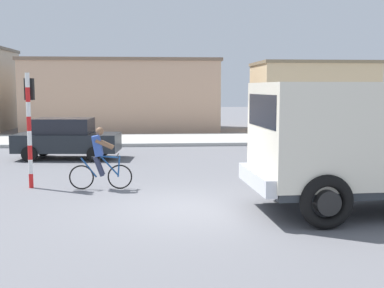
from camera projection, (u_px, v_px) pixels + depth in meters
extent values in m
plane|color=slate|center=(181.00, 207.00, 11.46)|extent=(120.00, 120.00, 0.00)
cube|color=#ADADA8|center=(166.00, 139.00, 25.67)|extent=(80.00, 5.00, 0.16)
cube|color=silver|center=(374.00, 132.00, 10.90)|extent=(5.32, 2.76, 2.20)
cube|color=#2D3338|center=(372.00, 184.00, 11.04)|extent=(5.21, 2.70, 0.16)
cube|color=silver|center=(256.00, 179.00, 10.67)|extent=(0.36, 2.38, 0.36)
cube|color=black|center=(264.00, 111.00, 10.52)|extent=(0.23, 2.13, 0.70)
torus|color=black|center=(327.00, 202.00, 9.58)|extent=(1.11, 0.30, 1.10)
cylinder|color=black|center=(327.00, 202.00, 9.58)|extent=(0.51, 0.32, 0.50)
torus|color=black|center=(285.00, 178.00, 12.10)|extent=(1.11, 0.30, 1.10)
cylinder|color=black|center=(285.00, 178.00, 12.10)|extent=(0.51, 0.32, 0.50)
torus|color=black|center=(120.00, 177.00, 13.47)|extent=(0.68, 0.04, 0.68)
torus|color=black|center=(82.00, 177.00, 13.40)|extent=(0.68, 0.04, 0.68)
cylinder|color=#1E4C8C|center=(107.00, 157.00, 13.38)|extent=(0.60, 0.05, 0.09)
cylinder|color=#1E4C8C|center=(109.00, 165.00, 13.42)|extent=(0.51, 0.05, 0.57)
cylinder|color=#1E4C8C|center=(89.00, 167.00, 13.38)|extent=(0.44, 0.05, 0.57)
cylinder|color=#1E4C8C|center=(119.00, 166.00, 13.44)|extent=(0.09, 0.04, 0.59)
cylinder|color=black|center=(118.00, 155.00, 13.40)|extent=(0.03, 0.50, 0.03)
cube|color=black|center=(96.00, 158.00, 13.37)|extent=(0.24, 0.12, 0.06)
cube|color=#3351A8|center=(98.00, 146.00, 13.33)|extent=(0.30, 0.32, 0.59)
sphere|color=brown|center=(100.00, 131.00, 13.29)|extent=(0.22, 0.22, 0.22)
cylinder|color=#2D334C|center=(99.00, 165.00, 13.50)|extent=(0.31, 0.12, 0.57)
cylinder|color=brown|center=(105.00, 143.00, 13.50)|extent=(0.49, 0.09, 0.29)
cylinder|color=#2D334C|center=(99.00, 167.00, 13.30)|extent=(0.31, 0.12, 0.57)
cylinder|color=brown|center=(104.00, 145.00, 13.18)|extent=(0.49, 0.09, 0.29)
cylinder|color=red|center=(31.00, 181.00, 13.64)|extent=(0.12, 0.12, 0.40)
cylinder|color=white|center=(31.00, 167.00, 13.59)|extent=(0.12, 0.12, 0.40)
cylinder|color=red|center=(30.00, 152.00, 13.55)|extent=(0.12, 0.12, 0.40)
cylinder|color=white|center=(30.00, 138.00, 13.50)|extent=(0.12, 0.12, 0.40)
cylinder|color=red|center=(29.00, 124.00, 13.45)|extent=(0.12, 0.12, 0.40)
cylinder|color=white|center=(28.00, 109.00, 13.41)|extent=(0.12, 0.12, 0.40)
cylinder|color=red|center=(28.00, 95.00, 13.36)|extent=(0.12, 0.12, 0.40)
cylinder|color=white|center=(27.00, 80.00, 13.32)|extent=(0.12, 0.12, 0.40)
cube|color=black|center=(29.00, 89.00, 13.52)|extent=(0.24, 0.20, 0.60)
sphere|color=green|center=(30.00, 89.00, 13.64)|extent=(0.14, 0.14, 0.14)
cube|color=#1E2328|center=(68.00, 142.00, 19.20)|extent=(4.13, 2.03, 0.70)
cube|color=black|center=(63.00, 126.00, 19.13)|extent=(2.31, 1.62, 0.60)
cylinder|color=black|center=(103.00, 148.00, 20.08)|extent=(0.61, 0.23, 0.60)
cylinder|color=black|center=(95.00, 154.00, 18.39)|extent=(0.61, 0.23, 0.60)
cylinder|color=black|center=(43.00, 148.00, 20.10)|extent=(0.61, 0.23, 0.60)
cylinder|color=black|center=(29.00, 154.00, 18.41)|extent=(0.61, 0.23, 0.60)
cube|color=tan|center=(124.00, 97.00, 32.09)|extent=(11.99, 6.62, 4.39)
cube|color=#775E4C|center=(123.00, 62.00, 31.82)|extent=(12.23, 6.76, 0.20)
cube|color=#D1B284|center=(311.00, 98.00, 31.75)|extent=(7.14, 5.18, 4.25)
cube|color=#7D6B4F|center=(312.00, 64.00, 31.49)|extent=(7.28, 5.28, 0.20)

